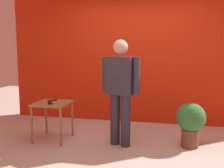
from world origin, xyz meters
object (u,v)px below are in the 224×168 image
Objects in this scene: standing_person at (120,87)px; cell_phone at (50,103)px; side_table at (53,108)px; potted_plant at (191,121)px; tv_remote at (52,100)px.

cell_phone is (-1.12, -0.11, -0.28)m from standing_person.
potted_plant reaches higher than side_table.
tv_remote is 0.25× the size of potted_plant.
standing_person is 1.19m from side_table.
standing_person is 2.58× the size of side_table.
potted_plant is (2.19, 0.15, -0.13)m from side_table.
potted_plant is at bearing 3.92° from side_table.
tv_remote is at bearing 115.92° from side_table.
potted_plant is (1.06, 0.14, -0.51)m from standing_person.
standing_person is at bearing 0.34° from side_table.
side_table is 2.20m from potted_plant.
side_table is 0.92× the size of potted_plant.
standing_person reaches higher than potted_plant.
tv_remote reaches higher than cell_phone.
potted_plant is at bearing 22.03° from tv_remote.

